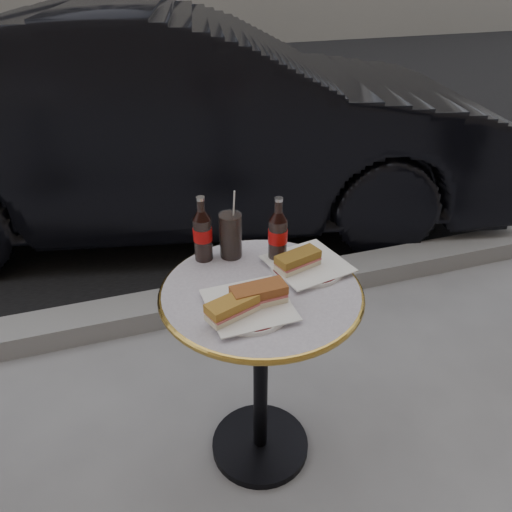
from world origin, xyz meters
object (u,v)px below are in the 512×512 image
object	(u,v)px
plate_right	(307,266)
cola_glass	(231,235)
cola_bottle_left	(202,229)
bistro_table	(261,377)
plate_left	(249,307)
cola_bottle_right	(278,230)
parked_car	(182,123)

from	to	relation	value
plate_right	cola_glass	xyz separation A→B (m)	(-0.21, 0.15, 0.07)
cola_bottle_left	cola_glass	world-z (taller)	cola_bottle_left
bistro_table	cola_bottle_left	size ratio (longest dim) A/B	3.26
plate_left	cola_bottle_right	bearing A→B (deg)	52.61
bistro_table	plate_right	world-z (taller)	plate_right
plate_right	cola_bottle_left	world-z (taller)	cola_bottle_left
cola_bottle_right	cola_glass	bearing A→B (deg)	150.08
cola_glass	cola_bottle_right	bearing A→B (deg)	-29.92
cola_bottle_right	parked_car	distance (m)	1.83
bistro_table	plate_right	distance (m)	0.42
plate_left	cola_bottle_left	xyz separation A→B (m)	(-0.06, 0.31, 0.11)
bistro_table	parked_car	xyz separation A→B (m)	(0.13, 1.96, 0.31)
plate_left	parked_car	world-z (taller)	parked_car
cola_bottle_left	plate_left	bearing A→B (deg)	-79.16
cola_bottle_right	cola_glass	xyz separation A→B (m)	(-0.14, 0.08, -0.04)
cola_bottle_left	parked_car	size ratio (longest dim) A/B	0.05
bistro_table	cola_glass	world-z (taller)	cola_glass
bistro_table	cola_bottle_left	distance (m)	0.54
cola_bottle_right	parked_car	size ratio (longest dim) A/B	0.06
cola_bottle_left	cola_bottle_right	size ratio (longest dim) A/B	0.99
plate_right	cola_glass	bearing A→B (deg)	145.47
cola_bottle_left	cola_glass	distance (m)	0.10
plate_left	plate_right	bearing A→B (deg)	31.42
plate_left	cola_bottle_left	bearing A→B (deg)	100.84
plate_left	parked_car	bearing A→B (deg)	84.49
plate_left	cola_bottle_right	xyz separation A→B (m)	(0.17, 0.22, 0.11)
parked_car	cola_glass	bearing A→B (deg)	-173.67
bistro_table	plate_right	size ratio (longest dim) A/B	3.03
plate_right	cola_bottle_left	distance (m)	0.36
bistro_table	parked_car	world-z (taller)	parked_car
cola_glass	parked_car	xyz separation A→B (m)	(0.17, 1.75, -0.14)
bistro_table	cola_bottle_right	bearing A→B (deg)	53.25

